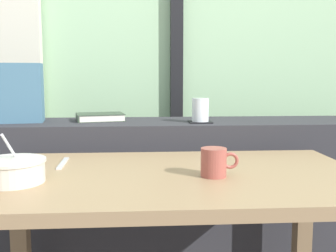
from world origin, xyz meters
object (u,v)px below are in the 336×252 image
object	(u,v)px
breakfast_table	(170,208)
ceramic_mug	(214,162)
fork_utensil	(63,163)
coaster_square	(200,122)
juice_glass	(200,111)
throw_pillow	(5,93)
soup_bowl	(12,171)
closed_book	(100,117)

from	to	relation	value
breakfast_table	ceramic_mug	distance (m)	0.20
breakfast_table	fork_utensil	size ratio (longest dim) A/B	7.02
coaster_square	ceramic_mug	distance (m)	0.61
juice_glass	fork_utensil	distance (m)	0.68
coaster_square	throw_pillow	xyz separation A→B (m)	(-0.86, 0.07, 0.13)
soup_bowl	fork_utensil	bearing A→B (deg)	67.43
throw_pillow	soup_bowl	xyz separation A→B (m)	(0.24, -0.70, -0.19)
juice_glass	soup_bowl	xyz separation A→B (m)	(-0.62, -0.64, -0.11)
throw_pillow	fork_utensil	bearing A→B (deg)	-54.97
soup_bowl	juice_glass	bearing A→B (deg)	45.76
breakfast_table	coaster_square	xyz separation A→B (m)	(0.17, 0.56, 0.20)
juice_glass	throw_pillow	xyz separation A→B (m)	(-0.86, 0.07, 0.08)
closed_book	ceramic_mug	xyz separation A→B (m)	(0.40, -0.71, -0.06)
juice_glass	ceramic_mug	bearing A→B (deg)	-94.40
coaster_square	ceramic_mug	world-z (taller)	coaster_square
breakfast_table	closed_book	xyz separation A→B (m)	(-0.28, 0.66, 0.21)
soup_bowl	fork_utensil	xyz separation A→B (m)	(0.09, 0.23, -0.03)
coaster_square	soup_bowl	world-z (taller)	soup_bowl
closed_book	fork_utensil	distance (m)	0.53
juice_glass	fork_utensil	world-z (taller)	juice_glass
breakfast_table	coaster_square	bearing A→B (deg)	72.71
breakfast_table	throw_pillow	bearing A→B (deg)	137.61
juice_glass	fork_utensil	xyz separation A→B (m)	(-0.52, -0.41, -0.14)
soup_bowl	fork_utensil	world-z (taller)	soup_bowl
juice_glass	ceramic_mug	xyz separation A→B (m)	(-0.05, -0.61, -0.10)
soup_bowl	ceramic_mug	size ratio (longest dim) A/B	1.63
breakfast_table	juice_glass	distance (m)	0.64
breakfast_table	coaster_square	size ratio (longest dim) A/B	11.94
throw_pillow	soup_bowl	distance (m)	0.77
throw_pillow	fork_utensil	xyz separation A→B (m)	(0.33, -0.48, -0.22)
soup_bowl	fork_utensil	size ratio (longest dim) A/B	1.08
closed_book	coaster_square	bearing A→B (deg)	-13.36
coaster_square	fork_utensil	size ratio (longest dim) A/B	0.59
coaster_square	juice_glass	distance (m)	0.05
closed_book	throw_pillow	xyz separation A→B (m)	(-0.41, -0.04, 0.11)
breakfast_table	throw_pillow	size ratio (longest dim) A/B	3.73
throw_pillow	ceramic_mug	bearing A→B (deg)	-39.75
throw_pillow	fork_utensil	distance (m)	0.62
fork_utensil	ceramic_mug	size ratio (longest dim) A/B	1.50
juice_glass	fork_utensil	size ratio (longest dim) A/B	0.61
closed_book	juice_glass	bearing A→B (deg)	-13.36
soup_bowl	ceramic_mug	distance (m)	0.57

